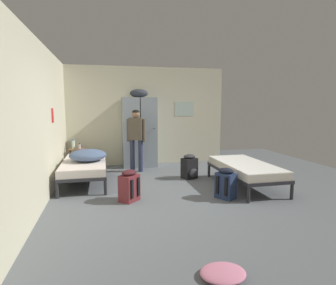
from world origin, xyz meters
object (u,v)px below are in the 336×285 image
bed_left_rear (84,166)px  bedding_heap (88,155)px  backpack_maroon (129,186)px  locker_bank (139,131)px  lotion_bottle (80,146)px  backpack_navy (226,184)px  person_traveler (136,135)px  bed_right (245,168)px  backpack_black (190,167)px  clothes_pile_pink (223,273)px  water_bottle (73,144)px  shelf_unit (77,157)px

bed_left_rear → bedding_heap: size_ratio=2.51×
bed_left_rear → backpack_maroon: size_ratio=3.45×
locker_bank → backpack_maroon: 2.91m
bed_left_rear → lotion_bottle: 1.22m
backpack_navy → person_traveler: bearing=118.7°
bed_right → backpack_black: backpack_black is taller
person_traveler → bed_right: bearing=-42.3°
locker_bank → clothes_pile_pink: 5.27m
bed_left_rear → water_bottle: 1.32m
water_bottle → clothes_pile_pink: size_ratio=0.53×
lotion_bottle → backpack_maroon: lotion_bottle is taller
bed_right → lotion_bottle: bearing=147.4°
person_traveler → backpack_maroon: size_ratio=2.80×
bed_right → person_traveler: person_traveler is taller
bed_right → bedding_heap: 3.26m
bedding_heap → clothes_pile_pink: bearing=-68.9°
bed_right → backpack_black: size_ratio=3.45×
locker_bank → backpack_maroon: (-0.54, -2.77, -0.71)m
backpack_black → person_traveler: bearing=139.3°
bed_left_rear → bed_right: bearing=-17.0°
person_traveler → backpack_maroon: bearing=-100.1°
lotion_bottle → bedding_heap: bearing=-78.1°
lotion_bottle → backpack_navy: size_ratio=0.26×
person_traveler → locker_bank: bearing=75.3°
bed_left_rear → water_bottle: water_bottle is taller
shelf_unit → backpack_navy: shelf_unit is taller
bedding_heap → water_bottle: 1.37m
clothes_pile_pink → water_bottle: bearing=110.2°
person_traveler → backpack_maroon: (-0.39, -2.17, -0.67)m
locker_bank → clothes_pile_pink: (0.15, -5.19, -0.93)m
locker_bank → bed_right: 3.09m
bed_left_rear → bed_right: (3.20, -0.98, 0.00)m
backpack_black → clothes_pile_pink: 3.74m
backpack_maroon → backpack_navy: bearing=-8.0°
locker_bank → backpack_navy: (1.16, -3.01, -0.71)m
bed_left_rear → water_bottle: size_ratio=7.96×
person_traveler → lotion_bottle: bearing=166.0°
person_traveler → clothes_pile_pink: 4.69m
backpack_maroon → person_traveler: bearing=79.9°
backpack_navy → clothes_pile_pink: bearing=-115.0°
person_traveler → bedding_heap: bearing=-141.0°
shelf_unit → water_bottle: size_ratio=2.39×
locker_bank → backpack_black: 1.94m
person_traveler → lotion_bottle: 1.45m
backpack_black → clothes_pile_pink: (-0.79, -3.65, -0.22)m
backpack_maroon → lotion_bottle: bearing=111.6°
locker_bank → person_traveler: (-0.16, -0.59, -0.04)m
bed_right → backpack_navy: bearing=-139.0°
bedding_heap → locker_bank: bearing=49.6°
bed_right → backpack_black: bearing=135.9°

